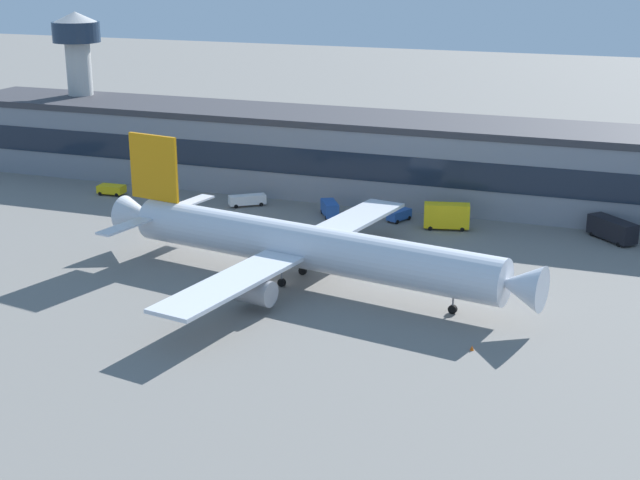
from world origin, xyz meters
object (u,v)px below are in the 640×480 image
Objects in this scene: follow_me_car at (399,214)px; crew_van at (330,208)px; control_tower at (79,70)px; pushback_tractor at (111,189)px; airliner at (304,246)px; traffic_cone_0 at (472,348)px; belt_loader at (247,200)px; catering_truck at (446,215)px; fuel_truck at (613,229)px.

crew_van is (-11.60, -1.66, 0.37)m from follow_me_car.
control_tower is 33.02m from pushback_tractor.
control_tower reaches higher than airliner.
airliner reaches higher than crew_van.
follow_me_car is 51.41m from traffic_cone_0.
traffic_cone_0 is at bearing -53.57° from crew_van.
pushback_tractor is at bearing 149.45° from traffic_cone_0.
belt_loader is at bearing 175.97° from crew_van.
control_tower is 115.99m from traffic_cone_0.
catering_truck reaches higher than traffic_cone_0.
traffic_cone_0 is (-12.03, -47.73, -1.59)m from fuel_truck.
control_tower reaches higher than fuel_truck.
airliner reaches higher than traffic_cone_0.
follow_me_car is 8.22× the size of traffic_cone_0.
belt_loader is 15.89m from crew_van.
pushback_tractor is 62.14m from catering_truck.
airliner is 8.40× the size of catering_truck.
fuel_truck is at bearing 75.86° from traffic_cone_0.
catering_truck is at bearing -2.08° from belt_loader.
control_tower reaches higher than traffic_cone_0.
crew_van is at bearing 179.48° from catering_truck.
fuel_truck is 45.31m from crew_van.
catering_truck is at bearing 106.70° from traffic_cone_0.
catering_truck is at bearing -13.70° from control_tower.
belt_loader is (45.41, -18.46, -18.21)m from control_tower.
catering_truck reaches higher than fuel_truck.
airliner is 8.00× the size of fuel_truck.
fuel_truck reaches higher than pushback_tractor.
pushback_tractor is at bearing -177.83° from follow_me_car.
control_tower is 52.29m from belt_loader.
follow_me_car is at bearing 1.13° from belt_loader.
belt_loader is at bearing 136.77° from traffic_cone_0.
traffic_cone_0 is at bearing -28.08° from airliner.
fuel_truck is 25.64m from catering_truck.
catering_truck reaches higher than follow_me_car.
follow_me_car is 27.45m from belt_loader.
control_tower is (-68.88, 50.92, 14.19)m from airliner.
airliner is at bearing 151.92° from traffic_cone_0.
control_tower is 4.07× the size of catering_truck.
control_tower is 109.21m from fuel_truck.
fuel_truck is at bearing -8.98° from control_tower.
airliner is 11.43× the size of crew_van.
pushback_tractor is (18.89, -19.96, -18.31)m from control_tower.
follow_me_car is at bearing 83.13° from airliner.
catering_truck reaches higher than pushback_tractor.
pushback_tractor is 0.62× the size of fuel_truck.
belt_loader is (26.53, 1.50, 0.10)m from pushback_tractor.
pushback_tractor is (-53.97, -2.05, -0.04)m from follow_me_car.
airliner is 12.91× the size of pushback_tractor.
airliner is 2.06× the size of control_tower.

